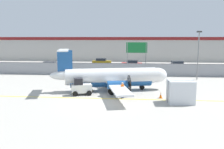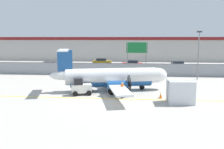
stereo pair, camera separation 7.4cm
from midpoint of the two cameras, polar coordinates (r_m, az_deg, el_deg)
name	(u,v)px [view 1 (the left image)]	position (r m, az deg, el deg)	size (l,w,h in m)	color
ground_plane	(97,98)	(26.12, -3.63, -5.45)	(140.00, 140.00, 0.01)	#ADA89E
perimeter_fence	(111,69)	(41.56, -0.19, 1.28)	(98.00, 0.10, 2.10)	gray
parking_lot_strip	(117,67)	(53.06, 1.02, 1.66)	(98.00, 17.00, 0.12)	#38383A
background_building	(122,49)	(71.21, 2.17, 5.94)	(91.00, 8.10, 6.50)	beige
commuter_airplane	(113,77)	(29.58, 0.22, -0.65)	(13.94, 15.92, 4.92)	white
baggage_tug	(81,87)	(27.68, -7.16, -2.91)	(2.56, 1.96, 1.88)	silver
ground_crew_worker	(122,89)	(25.88, 2.31, -3.42)	(0.45, 0.53, 1.70)	#191E4C
cargo_container	(181,92)	(24.93, 15.32, -3.82)	(2.51, 2.13, 2.20)	silver
traffic_cone_near_left	(172,95)	(26.80, 13.57, -4.64)	(0.36, 0.36, 0.64)	orange
traffic_cone_near_right	(85,90)	(28.89, -6.28, -3.52)	(0.36, 0.36, 0.64)	orange
traffic_cone_far_left	(161,95)	(26.58, 10.99, -4.66)	(0.36, 0.36, 0.64)	orange
parked_car_0	(51,66)	(50.18, -13.89, 1.99)	(4.26, 2.11, 1.58)	#B28C19
parked_car_1	(102,62)	(56.74, -2.41, 2.94)	(4.20, 2.01, 1.58)	#B28C19
parked_car_2	(132,64)	(51.88, 4.55, 2.41)	(4.37, 2.39, 1.58)	red
parked_car_3	(177,65)	(51.31, 14.49, 2.11)	(4.32, 2.26, 1.58)	silver
apron_light_pole	(198,51)	(39.32, 19.08, 5.08)	(0.70, 0.30, 7.27)	slate
highway_sign	(137,50)	(43.20, 5.61, 5.53)	(3.60, 0.14, 5.50)	slate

